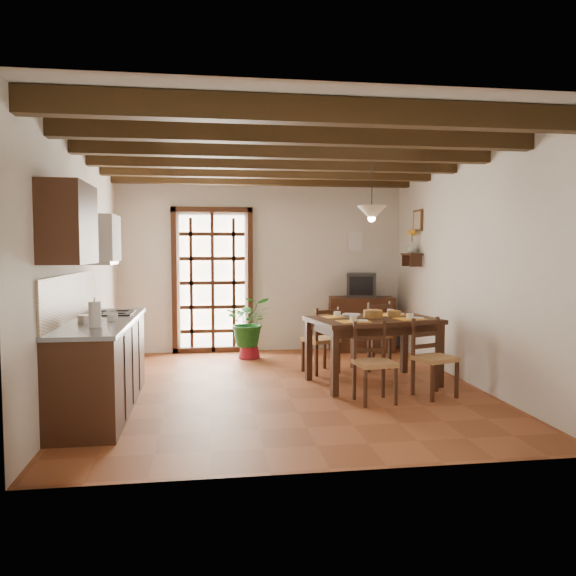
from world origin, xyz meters
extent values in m
plane|color=brown|center=(0.00, 0.00, 0.00)|extent=(5.00, 5.00, 0.00)
cube|color=silver|center=(0.00, 2.50, 1.40)|extent=(4.50, 0.02, 2.80)
cube|color=silver|center=(0.00, -2.50, 1.40)|extent=(4.50, 0.02, 2.80)
cube|color=silver|center=(-2.25, 0.00, 1.40)|extent=(0.02, 5.00, 2.80)
cube|color=silver|center=(2.25, 0.00, 1.40)|extent=(0.02, 5.00, 2.80)
cube|color=white|center=(0.00, 0.00, 2.80)|extent=(4.50, 5.00, 0.02)
cube|color=black|center=(0.00, -2.10, 2.69)|extent=(4.50, 0.14, 0.20)
cube|color=black|center=(0.00, -1.26, 2.69)|extent=(4.50, 0.14, 0.20)
cube|color=black|center=(0.00, -0.42, 2.69)|extent=(4.50, 0.14, 0.20)
cube|color=black|center=(0.00, 0.42, 2.69)|extent=(4.50, 0.14, 0.20)
cube|color=black|center=(0.00, 1.26, 2.69)|extent=(4.50, 0.14, 0.20)
cube|color=black|center=(0.00, 2.10, 2.69)|extent=(4.50, 0.14, 0.20)
cube|color=white|center=(-0.80, 2.49, 1.10)|extent=(1.01, 0.02, 2.11)
cube|color=#351C10|center=(-0.80, 2.44, 2.24)|extent=(1.26, 0.10, 0.08)
cube|color=#351C10|center=(-1.39, 2.44, 1.10)|extent=(0.08, 0.10, 2.28)
cube|color=#351C10|center=(-0.21, 2.44, 1.10)|extent=(0.08, 0.10, 2.28)
cube|color=#351C10|center=(-0.80, 2.42, 1.10)|extent=(1.01, 0.03, 2.02)
cube|color=#351C10|center=(-1.95, -0.60, 0.44)|extent=(0.60, 2.20, 0.88)
cube|color=slate|center=(-1.95, -0.60, 0.90)|extent=(0.64, 2.25, 0.04)
cube|color=tan|center=(-2.23, -0.60, 1.13)|extent=(0.02, 2.20, 0.50)
cube|color=#351C10|center=(-2.08, -1.30, 1.85)|extent=(0.35, 0.80, 0.70)
cube|color=white|center=(-2.05, -0.05, 1.75)|extent=(0.38, 0.60, 0.50)
cube|color=silver|center=(-2.05, -0.05, 1.48)|extent=(0.32, 0.55, 0.04)
cube|color=black|center=(-1.95, -0.05, 0.93)|extent=(0.50, 0.55, 0.02)
cylinder|color=white|center=(-1.90, -1.15, 1.03)|extent=(0.11, 0.11, 0.24)
cylinder|color=silver|center=(-2.05, -0.85, 0.95)|extent=(0.14, 0.14, 0.10)
cube|color=#341C10|center=(1.09, 0.08, 0.77)|extent=(1.62, 1.20, 0.05)
cube|color=#341C10|center=(1.09, 0.08, 0.69)|extent=(1.46, 1.08, 0.11)
cube|color=#341C10|center=(1.68, 0.61, 0.37)|extent=(0.09, 0.09, 0.75)
cube|color=#341C10|center=(0.35, 0.36, 0.37)|extent=(0.09, 0.09, 0.75)
cube|color=#341C10|center=(1.83, -0.20, 0.37)|extent=(0.09, 0.09, 0.75)
cube|color=#341C10|center=(0.50, -0.44, 0.37)|extent=(0.09, 0.09, 0.75)
cube|color=#AA7948|center=(0.86, -0.74, 0.42)|extent=(0.43, 0.41, 0.05)
cube|color=#351C10|center=(0.85, -0.58, 0.64)|extent=(0.40, 0.07, 0.43)
cube|color=#351C10|center=(0.86, -0.74, 0.21)|extent=(0.41, 0.39, 0.42)
cube|color=#AA7948|center=(1.59, -0.61, 0.43)|extent=(0.50, 0.49, 0.05)
cube|color=#351C10|center=(1.54, -0.46, 0.64)|extent=(0.39, 0.16, 0.44)
cube|color=#351C10|center=(1.59, -0.61, 0.21)|extent=(0.47, 0.46, 0.43)
cube|color=#AA7948|center=(0.59, 0.77, 0.43)|extent=(0.52, 0.51, 0.05)
cube|color=#351C10|center=(0.65, 0.62, 0.66)|extent=(0.39, 0.18, 0.44)
cube|color=#351C10|center=(0.59, 0.77, 0.22)|extent=(0.49, 0.48, 0.43)
cube|color=#AA7948|center=(1.31, 0.90, 0.46)|extent=(0.56, 0.55, 0.05)
cube|color=#351C10|center=(1.38, 0.74, 0.69)|extent=(0.41, 0.21, 0.47)
cube|color=#351C10|center=(1.31, 0.90, 0.23)|extent=(0.53, 0.52, 0.46)
cube|color=#FFA728|center=(0.72, -0.15, 0.84)|extent=(0.34, 0.25, 0.01)
cube|color=#FFA728|center=(1.46, -0.15, 0.84)|extent=(0.34, 0.25, 0.01)
cube|color=#FFA728|center=(0.72, 0.31, 0.84)|extent=(0.34, 0.25, 0.01)
cube|color=#FFA728|center=(1.46, 0.31, 0.84)|extent=(0.34, 0.25, 0.01)
cylinder|color=olive|center=(1.09, 0.08, 0.89)|extent=(0.23, 0.23, 0.09)
imported|color=white|center=(0.82, 0.09, 0.83)|extent=(0.28, 0.28, 0.05)
cube|color=#351C10|center=(1.55, 2.23, 0.43)|extent=(1.08, 0.60, 0.87)
cube|color=black|center=(1.55, 2.23, 1.06)|extent=(0.55, 0.53, 0.39)
cube|color=black|center=(1.55, 2.02, 1.06)|extent=(0.35, 0.13, 0.29)
cube|color=white|center=(1.50, 2.48, 1.75)|extent=(0.25, 0.03, 0.32)
cone|color=maroon|center=(-0.27, 1.87, 0.11)|extent=(0.33, 0.33, 0.20)
imported|color=#144C19|center=(-0.27, 1.87, 0.57)|extent=(1.77, 1.52, 1.94)
cube|color=#351C10|center=(2.14, 1.60, 1.55)|extent=(0.20, 0.42, 0.03)
cube|color=#351C10|center=(2.14, 1.43, 1.46)|extent=(0.18, 0.03, 0.18)
cube|color=#351C10|center=(2.14, 1.77, 1.46)|extent=(0.18, 0.03, 0.18)
imported|color=#B2BFB2|center=(2.14, 1.60, 1.65)|extent=(0.15, 0.15, 0.15)
sphere|color=#FFA728|center=(2.14, 1.60, 1.86)|extent=(0.14, 0.14, 0.14)
cylinder|color=#144C19|center=(2.14, 1.60, 1.71)|extent=(0.01, 0.01, 0.28)
cube|color=brown|center=(2.23, 1.60, 2.05)|extent=(0.03, 0.32, 0.32)
cube|color=#C3B292|center=(2.21, 1.60, 2.05)|extent=(0.01, 0.26, 0.26)
cylinder|color=black|center=(1.09, 0.18, 2.45)|extent=(0.01, 0.01, 0.70)
cone|color=#EFE5C1|center=(1.09, 0.18, 2.08)|extent=(0.36, 0.36, 0.14)
sphere|color=#FFD88C|center=(1.09, 0.18, 2.00)|extent=(0.09, 0.09, 0.09)
camera|label=1|loc=(-0.89, -6.42, 1.63)|focal=35.00mm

